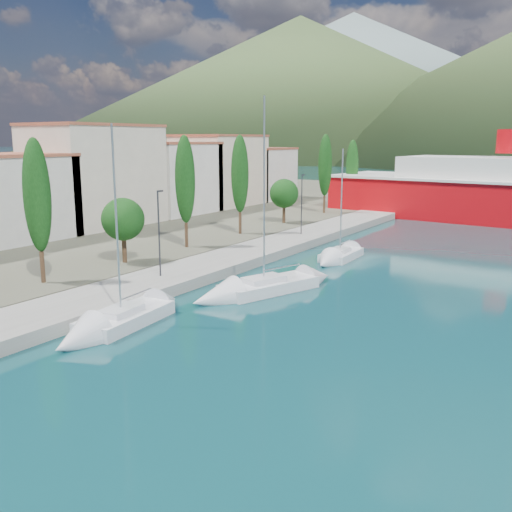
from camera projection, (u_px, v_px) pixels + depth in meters
The scene contains 8 objects.
quay at pixel (241, 256), 49.19m from camera, with size 5.00×88.00×0.80m, color gray.
land_strip at pixel (49, 214), 77.26m from camera, with size 70.00×148.00×0.70m, color #565644.
town_buildings at pixel (133, 179), 69.17m from camera, with size 9.20×69.20×11.30m.
tree_row at pixel (225, 186), 55.96m from camera, with size 3.37×64.84×10.32m.
lamp_posts at pixel (155, 231), 39.44m from camera, with size 0.15×44.91×6.06m.
sailboat_near at pixel (101, 330), 30.51m from camera, with size 3.39×8.66×12.13m.
sailboat_mid at pixel (241, 293), 37.83m from camera, with size 5.68×10.08×14.07m.
sailboat_far at pixel (334, 259), 48.62m from camera, with size 2.49×7.17×10.43m.
Camera 1 is at (17.64, -14.16, 10.32)m, focal length 40.00 mm.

